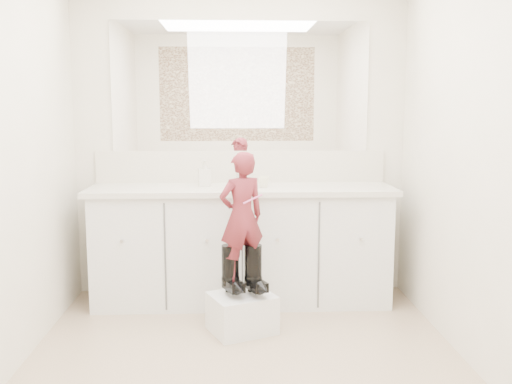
{
  "coord_description": "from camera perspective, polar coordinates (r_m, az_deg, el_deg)",
  "views": [
    {
      "loc": [
        -0.07,
        -3.02,
        1.48
      ],
      "look_at": [
        0.09,
        0.76,
        0.92
      ],
      "focal_mm": 40.0,
      "sensor_mm": 36.0,
      "label": 1
    }
  ],
  "objects": [
    {
      "name": "floor",
      "position": [
        3.36,
        -1.03,
        -17.65
      ],
      "size": [
        3.0,
        3.0,
        0.0
      ],
      "primitive_type": "plane",
      "color": "#988263",
      "rests_on": "ground"
    },
    {
      "name": "wall_back",
      "position": [
        4.53,
        -1.53,
        4.9
      ],
      "size": [
        2.6,
        0.0,
        2.6
      ],
      "primitive_type": "plane",
      "rotation": [
        1.57,
        0.0,
        0.0
      ],
      "color": "beige",
      "rests_on": "floor"
    },
    {
      "name": "wall_front",
      "position": [
        1.55,
        0.19,
        -1.87
      ],
      "size": [
        2.6,
        0.0,
        2.6
      ],
      "primitive_type": "plane",
      "rotation": [
        -1.57,
        0.0,
        0.0
      ],
      "color": "beige",
      "rests_on": "floor"
    },
    {
      "name": "wall_right",
      "position": [
        3.33,
        21.94,
        3.04
      ],
      "size": [
        0.0,
        3.0,
        3.0
      ],
      "primitive_type": "plane",
      "rotation": [
        1.57,
        0.0,
        -1.57
      ],
      "color": "beige",
      "rests_on": "floor"
    },
    {
      "name": "vanity_cabinet",
      "position": [
        4.37,
        -1.43,
        -5.51
      ],
      "size": [
        2.2,
        0.55,
        0.85
      ],
      "primitive_type": "cube",
      "color": "silver",
      "rests_on": "floor"
    },
    {
      "name": "countertop",
      "position": [
        4.27,
        -1.45,
        0.24
      ],
      "size": [
        2.28,
        0.58,
        0.04
      ],
      "primitive_type": "cube",
      "color": "beige",
      "rests_on": "vanity_cabinet"
    },
    {
      "name": "backsplash",
      "position": [
        4.53,
        -1.52,
        2.55
      ],
      "size": [
        2.28,
        0.03,
        0.25
      ],
      "primitive_type": "cube",
      "color": "beige",
      "rests_on": "countertop"
    },
    {
      "name": "mirror",
      "position": [
        4.51,
        -1.55,
        10.48
      ],
      "size": [
        2.0,
        0.02,
        1.0
      ],
      "primitive_type": "cube",
      "color": "white",
      "rests_on": "wall_back"
    },
    {
      "name": "dot_panel",
      "position": [
        1.54,
        0.18,
        14.91
      ],
      "size": [
        2.0,
        0.01,
        1.2
      ],
      "primitive_type": "cube",
      "color": "#472819",
      "rests_on": "wall_front"
    },
    {
      "name": "faucet",
      "position": [
        4.43,
        -1.49,
        1.44
      ],
      "size": [
        0.08,
        0.08,
        0.1
      ],
      "primitive_type": "cylinder",
      "color": "silver",
      "rests_on": "countertop"
    },
    {
      "name": "cup",
      "position": [
        4.25,
        0.78,
        1.02
      ],
      "size": [
        0.11,
        0.11,
        0.08
      ],
      "primitive_type": "imported",
      "rotation": [
        0.0,
        0.0,
        0.24
      ],
      "color": "beige",
      "rests_on": "countertop"
    },
    {
      "name": "soap_bottle",
      "position": [
        4.32,
        -5.2,
        1.89
      ],
      "size": [
        0.1,
        0.1,
        0.2
      ],
      "primitive_type": "imported",
      "rotation": [
        0.0,
        0.0,
        0.16
      ],
      "color": "beige",
      "rests_on": "countertop"
    },
    {
      "name": "step_stool",
      "position": [
        3.87,
        -1.41,
        -12.01
      ],
      "size": [
        0.5,
        0.46,
        0.25
      ],
      "primitive_type": "cube",
      "rotation": [
        0.0,
        0.0,
        0.41
      ],
      "color": "silver",
      "rests_on": "floor"
    },
    {
      "name": "boot_left",
      "position": [
        3.8,
        -2.57,
        -7.77
      ],
      "size": [
        0.2,
        0.25,
        0.33
      ],
      "primitive_type": null,
      "rotation": [
        0.0,
        0.0,
        0.41
      ],
      "color": "black",
      "rests_on": "step_stool"
    },
    {
      "name": "boot_right",
      "position": [
        3.8,
        -0.29,
        -7.75
      ],
      "size": [
        0.2,
        0.25,
        0.33
      ],
      "primitive_type": null,
      "rotation": [
        0.0,
        0.0,
        0.41
      ],
      "color": "black",
      "rests_on": "step_stool"
    },
    {
      "name": "toddler",
      "position": [
        3.71,
        -1.45,
        -2.45
      ],
      "size": [
        0.36,
        0.31,
        0.85
      ],
      "primitive_type": "imported",
      "rotation": [
        0.0,
        0.0,
        3.55
      ],
      "color": "#B63843",
      "rests_on": "step_stool"
    },
    {
      "name": "toothbrush",
      "position": [
        3.61,
        -0.33,
        -0.71
      ],
      "size": [
        0.13,
        0.06,
        0.06
      ],
      "primitive_type": "cylinder",
      "rotation": [
        0.0,
        1.22,
        0.41
      ],
      "color": "#DD5694",
      "rests_on": "toddler"
    }
  ]
}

